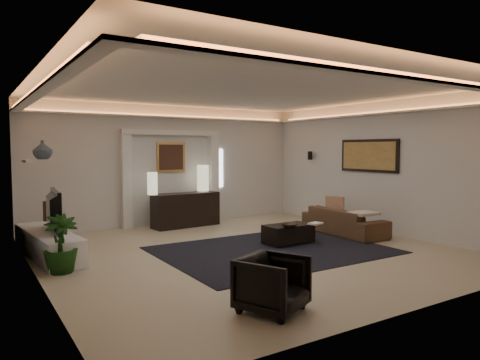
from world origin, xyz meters
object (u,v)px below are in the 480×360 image
console (186,210)px  sofa (344,221)px  armchair (273,284)px  coffee_table (288,234)px

console → sofa: console is taller
console → armchair: 5.79m
console → sofa: size_ratio=0.83×
armchair → coffee_table: bearing=23.5°
sofa → coffee_table: (-1.63, -0.11, -0.08)m
coffee_table → armchair: armchair is taller
console → coffee_table: bearing=-78.2°
sofa → armchair: 4.93m
sofa → armchair: bearing=127.3°
sofa → armchair: (-4.03, -2.85, 0.03)m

